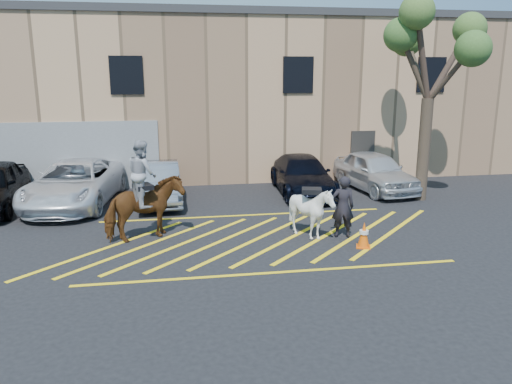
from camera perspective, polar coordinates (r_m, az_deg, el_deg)
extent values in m
plane|color=black|center=(14.86, -0.15, -5.07)|extent=(90.00, 90.00, 0.00)
imported|color=white|center=(19.24, -20.05, 0.93)|extent=(3.36, 6.05, 1.60)
imported|color=gray|center=(18.89, -11.13, 1.06)|extent=(1.77, 4.50, 1.46)
imported|color=black|center=(19.99, 5.30, 1.94)|extent=(2.22, 5.06, 1.45)
imported|color=silver|center=(20.92, 13.39, 2.33)|extent=(2.47, 4.83, 1.57)
imported|color=black|center=(14.76, 9.90, -1.69)|extent=(0.73, 0.54, 1.83)
cube|color=tan|center=(26.01, -4.55, 10.86)|extent=(32.00, 10.00, 7.00)
cube|color=#2D2D30|center=(26.09, -4.71, 18.89)|extent=(32.20, 10.20, 0.30)
cube|color=black|center=(20.91, -14.59, 12.79)|extent=(1.30, 0.08, 1.50)
cube|color=black|center=(21.50, 4.84, 13.19)|extent=(1.30, 0.08, 1.50)
cube|color=black|center=(23.70, 19.39, 12.53)|extent=(1.30, 0.08, 1.50)
cube|color=#38332D|center=(22.73, 12.03, 4.10)|extent=(1.10, 0.08, 2.20)
cube|color=yellow|center=(14.52, -16.62, -6.10)|extent=(4.20, 4.20, 0.01)
cube|color=yellow|center=(14.42, -12.46, -5.97)|extent=(4.20, 4.20, 0.01)
cube|color=yellow|center=(14.40, -8.27, -5.82)|extent=(4.20, 4.20, 0.01)
cube|color=yellow|center=(14.45, -4.09, -5.63)|extent=(4.20, 4.20, 0.01)
cube|color=yellow|center=(14.58, 0.04, -5.42)|extent=(4.20, 4.20, 0.01)
cube|color=yellow|center=(14.78, 4.07, -5.18)|extent=(4.20, 4.20, 0.01)
cube|color=yellow|center=(15.05, 7.98, -4.93)|extent=(4.20, 4.20, 0.01)
cube|color=yellow|center=(15.39, 11.72, -4.67)|extent=(4.20, 4.20, 0.01)
cube|color=yellow|center=(15.79, 15.29, -4.40)|extent=(4.20, 4.20, 0.01)
cube|color=yellow|center=(16.93, -1.37, -2.68)|extent=(9.50, 0.12, 0.01)
cube|color=yellow|center=(12.29, 2.00, -9.20)|extent=(9.50, 0.12, 0.01)
imported|color=brown|center=(14.65, -12.66, -1.88)|extent=(2.42, 1.78, 1.86)
imported|color=#95959E|center=(14.41, -12.88, 2.08)|extent=(1.02, 1.13, 1.90)
cube|color=black|center=(14.49, -12.80, 0.60)|extent=(0.64, 0.69, 0.14)
imported|color=white|center=(14.58, 6.33, -2.25)|extent=(1.59, 1.71, 1.59)
cube|color=black|center=(14.42, 6.39, 0.13)|extent=(0.65, 0.58, 0.14)
cube|color=#DE5109|center=(14.28, 12.15, -6.12)|extent=(0.49, 0.49, 0.03)
cone|color=#E75609|center=(14.16, 12.23, -4.73)|extent=(0.32, 0.32, 0.70)
cylinder|color=silver|center=(14.15, 12.24, -4.50)|extent=(0.25, 0.25, 0.10)
cylinder|color=#4B3A2D|center=(19.70, 18.63, 4.59)|extent=(0.44, 0.44, 3.80)
cylinder|color=#48362B|center=(19.99, 21.16, 13.37)|extent=(1.76, 0.51, 2.68)
cylinder|color=#413727|center=(20.21, 17.92, 13.14)|extent=(0.33, 1.88, 2.34)
cylinder|color=#433729|center=(19.21, 17.66, 13.29)|extent=(1.40, 0.20, 2.39)
cylinder|color=#4A382D|center=(19.02, 21.22, 12.24)|extent=(0.78, 1.62, 1.96)
cylinder|color=#45312A|center=(19.03, 18.50, 14.30)|extent=(1.16, 0.77, 3.11)
sphere|color=#4A7130|center=(20.56, 23.24, 16.74)|extent=(1.20, 1.20, 1.20)
sphere|color=#506D2E|center=(20.98, 16.85, 16.23)|extent=(1.20, 1.20, 1.20)
sphere|color=#45662B|center=(18.98, 16.21, 16.87)|extent=(1.20, 1.20, 1.20)
sphere|color=#406C2E|center=(18.59, 23.56, 14.78)|extent=(1.20, 1.20, 1.20)
sphere|color=#517431|center=(18.66, 17.92, 19.01)|extent=(1.20, 1.20, 1.20)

